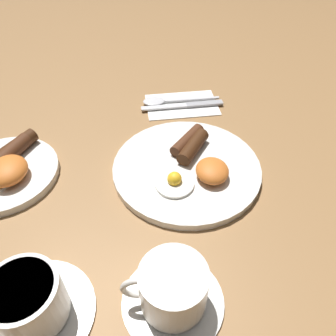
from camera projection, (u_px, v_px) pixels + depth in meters
The scene contains 8 objects.
ground_plane at pixel (186, 171), 0.64m from camera, with size 3.00×3.00×0.00m, color olive.
breakfast_plate_near at pixel (188, 166), 0.63m from camera, with size 0.28×0.28×0.05m.
breakfast_plate_far at pixel (4, 170), 0.62m from camera, with size 0.21×0.21×0.05m.
teacup_near at pixel (172, 290), 0.43m from camera, with size 0.14×0.14×0.08m.
teacup_far at pixel (29, 304), 0.42m from camera, with size 0.16×0.16×0.08m.
napkin at pixel (182, 104), 0.80m from camera, with size 0.11×0.17×0.01m, color white.
knife at pixel (187, 105), 0.79m from camera, with size 0.03×0.20×0.01m.
spoon at pixel (161, 101), 0.80m from camera, with size 0.04×0.19×0.01m.
Camera 1 is at (-0.45, 0.07, 0.45)m, focal length 35.00 mm.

